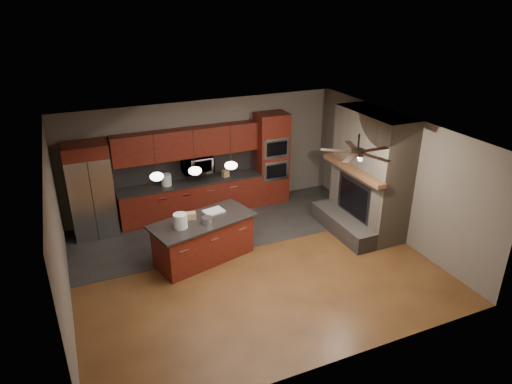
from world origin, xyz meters
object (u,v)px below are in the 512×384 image
refrigerator (91,190)px  counter_box (226,174)px  kitchen_island (204,239)px  paint_can (207,220)px  white_bucket (180,221)px  microwave (197,164)px  paint_tray (214,211)px  cardboard_box (191,216)px  oven_tower (271,158)px  counter_bucket (166,180)px

refrigerator → counter_box: size_ratio=12.66×
kitchen_island → paint_can: (0.04, -0.18, 0.52)m
white_bucket → refrigerator: bearing=124.1°
microwave → paint_tray: 1.96m
paint_can → cardboard_box: (-0.25, 0.32, -0.00)m
oven_tower → refrigerator: bearing=-179.1°
refrigerator → microwave: bearing=3.0°
paint_tray → counter_box: counter_box is taller
cardboard_box → counter_bucket: 1.96m
oven_tower → kitchen_island: size_ratio=1.03×
counter_bucket → paint_can: bearing=-82.9°
microwave → paint_can: 2.41m
microwave → paint_can: bearing=-102.4°
oven_tower → paint_can: 3.38m
white_bucket → paint_tray: white_bucket is taller
refrigerator → counter_box: bearing=0.6°
paint_can → oven_tower: bearing=42.5°
counter_bucket → kitchen_island: bearing=-83.4°
microwave → kitchen_island: microwave is taller
paint_can → counter_box: (1.20, 2.24, -0.00)m
paint_can → microwave: bearing=77.6°
oven_tower → paint_can: oven_tower is taller
oven_tower → counter_box: bearing=-178.1°
oven_tower → cardboard_box: size_ratio=11.30×
kitchen_island → paint_can: 0.56m
oven_tower → paint_can: size_ratio=11.57×
white_bucket → paint_tray: 0.91m
microwave → refrigerator: size_ratio=0.33×
microwave → counter_box: microwave is taller
paint_can → counter_box: counter_box is taller
paint_can → counter_bucket: 2.30m
paint_can → counter_bucket: (-0.29, 2.29, 0.05)m
oven_tower → refrigerator: 4.50m
counter_box → counter_bucket: bearing=162.3°
microwave → paint_tray: size_ratio=1.76×
counter_bucket → refrigerator: bearing=-177.3°
cardboard_box → counter_box: 2.40m
kitchen_island → paint_tray: size_ratio=5.55×
counter_bucket → microwave: bearing=3.6°
microwave → white_bucket: bearing=-114.4°
microwave → white_bucket: microwave is taller
refrigerator → paint_can: refrigerator is taller
oven_tower → microwave: (-1.98, 0.06, 0.11)m
refrigerator → oven_tower: bearing=0.9°
microwave → paint_can: microwave is taller
refrigerator → paint_can: (2.01, -2.21, -0.11)m
paint_tray → cardboard_box: bearing=179.5°
microwave → cardboard_box: bearing=-110.7°
paint_tray → counter_box: bearing=51.8°
microwave → kitchen_island: (-0.56, -2.15, -0.83)m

